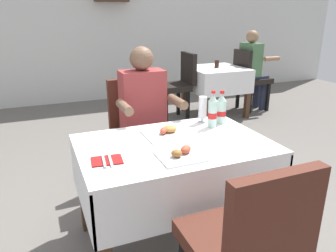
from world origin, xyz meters
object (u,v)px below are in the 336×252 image
(beer_glass_left, at_px, (203,109))
(background_chair_left, at_px, (178,82))
(main_dining_table, at_px, (174,167))
(plate_far_diner, at_px, (165,133))
(napkin_cutlery_set, at_px, (107,160))
(cola_bottle_secondary, at_px, (212,111))
(cola_bottle_primary, at_px, (221,109))
(background_dining_table, at_px, (216,80))
(background_patron, at_px, (253,66))
(chair_near_camera_side, at_px, (246,242))
(background_table_tumbler, at_px, (217,64))
(seated_diner_far, at_px, (145,115))
(background_chair_right, at_px, (250,76))
(plate_near_camera, at_px, (180,154))
(chair_far_diner_seat, at_px, (137,129))

(beer_glass_left, relative_size, background_chair_left, 0.21)
(main_dining_table, bearing_deg, background_chair_left, 65.31)
(plate_far_diner, relative_size, napkin_cutlery_set, 1.33)
(cola_bottle_secondary, bearing_deg, cola_bottle_primary, 27.38)
(background_dining_table, bearing_deg, background_chair_left, 180.00)
(background_patron, bearing_deg, chair_near_camera_side, -126.47)
(chair_near_camera_side, distance_m, background_table_tumbler, 3.76)
(seated_diner_far, relative_size, background_dining_table, 1.52)
(background_chair_left, relative_size, background_chair_right, 1.00)
(main_dining_table, relative_size, background_chair_right, 1.24)
(chair_near_camera_side, height_order, plate_far_diner, chair_near_camera_side)
(seated_diner_far, distance_m, background_chair_left, 2.15)
(plate_near_camera, distance_m, background_patron, 3.70)
(plate_far_diner, height_order, cola_bottle_secondary, cola_bottle_secondary)
(chair_near_camera_side, distance_m, plate_far_diner, 0.97)
(plate_near_camera, relative_size, background_patron, 0.20)
(background_chair_left, relative_size, background_patron, 0.77)
(beer_glass_left, xyz_separation_m, background_patron, (2.09, 2.22, -0.12))
(chair_far_diner_seat, xyz_separation_m, seated_diner_far, (0.04, -0.11, 0.16))
(cola_bottle_primary, bearing_deg, cola_bottle_secondary, -152.62)
(cola_bottle_secondary, bearing_deg, seated_diner_far, 123.29)
(beer_glass_left, distance_m, cola_bottle_primary, 0.14)
(main_dining_table, xyz_separation_m, background_chair_left, (1.16, 2.51, -0.00))
(main_dining_table, distance_m, background_chair_left, 2.77)
(chair_far_diner_seat, bearing_deg, background_table_tumbler, 43.88)
(background_chair_right, bearing_deg, seated_diner_far, -142.27)
(chair_far_diner_seat, distance_m, background_chair_right, 2.95)
(plate_far_diner, xyz_separation_m, background_chair_left, (1.15, 2.36, -0.19))
(plate_far_diner, distance_m, cola_bottle_secondary, 0.39)
(beer_glass_left, height_order, background_chair_left, background_chair_left)
(main_dining_table, distance_m, chair_far_diner_seat, 0.80)
(cola_bottle_secondary, distance_m, background_chair_left, 2.48)
(seated_diner_far, bearing_deg, chair_far_diner_seat, 108.29)
(chair_near_camera_side, bearing_deg, background_patron, 53.53)
(background_dining_table, bearing_deg, plate_far_diner, -126.92)
(plate_far_diner, relative_size, cola_bottle_primary, 1.05)
(plate_near_camera, distance_m, beer_glass_left, 0.65)
(chair_far_diner_seat, distance_m, plate_far_diner, 0.67)
(napkin_cutlery_set, bearing_deg, seated_diner_far, 58.41)
(background_dining_table, bearing_deg, background_table_tumbler, -22.54)
(main_dining_table, xyz_separation_m, chair_near_camera_side, (-0.00, -0.80, -0.00))
(plate_far_diner, distance_m, background_chair_right, 3.37)
(cola_bottle_secondary, distance_m, background_table_tumbler, 2.73)
(chair_near_camera_side, bearing_deg, napkin_cutlery_set, 123.37)
(background_chair_left, bearing_deg, beer_glass_left, -109.78)
(main_dining_table, relative_size, cola_bottle_primary, 4.90)
(cola_bottle_primary, distance_m, background_dining_table, 2.65)
(cola_bottle_secondary, xyz_separation_m, background_patron, (2.07, 2.34, -0.13))
(beer_glass_left, distance_m, background_chair_left, 2.38)
(cola_bottle_secondary, xyz_separation_m, background_chair_left, (0.78, 2.34, -0.29))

